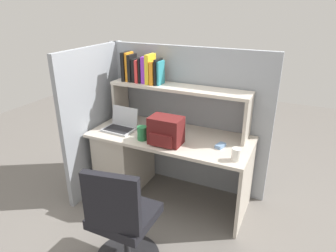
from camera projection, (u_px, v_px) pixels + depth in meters
ground_plane at (170, 197)px, 3.24m from camera, size 8.00×8.00×0.00m
desk at (137, 156)px, 3.23m from camera, size 1.60×0.70×0.73m
cubicle_partition_rear at (185, 119)px, 3.26m from camera, size 1.84×0.05×1.55m
cubicle_partition_left at (97, 120)px, 3.23m from camera, size 0.05×1.06×1.55m
overhead_hutch at (179, 96)px, 2.99m from camera, size 1.44×0.28×0.45m
reference_books_on_shelf at (142, 69)px, 3.06m from camera, size 0.44×0.18×0.30m
laptop at (121, 125)px, 3.08m from camera, size 0.32×0.26×0.22m
backpack at (166, 131)px, 2.74m from camera, size 0.30×0.23×0.26m
computer_mouse at (220, 146)px, 2.71m from camera, size 0.08×0.12×0.03m
paper_cup at (236, 154)px, 2.47m from camera, size 0.08×0.08×0.11m
snack_canister at (142, 133)px, 2.84m from camera, size 0.10×0.10×0.13m
office_chair at (123, 226)px, 2.24m from camera, size 0.52×0.52×0.93m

